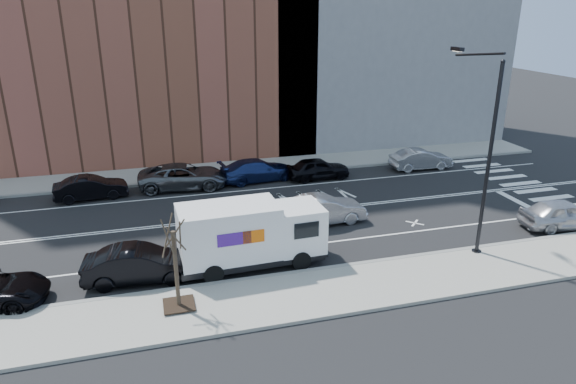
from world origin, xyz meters
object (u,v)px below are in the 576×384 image
driving_sedan (323,210)px  near_parked_front (564,214)px  fedex_van (250,234)px  far_parked_b (91,188)px

driving_sedan → near_parked_front: 12.72m
near_parked_front → fedex_van: bearing=95.3°
far_parked_b → near_parked_front: near_parked_front is taller
far_parked_b → driving_sedan: 14.38m
fedex_van → near_parked_front: size_ratio=1.46×
driving_sedan → far_parked_b: bearing=56.3°
fedex_van → far_parked_b: bearing=122.4°
far_parked_b → near_parked_front: (24.44, -11.34, 0.07)m
fedex_van → near_parked_front: (16.81, -0.32, -0.80)m
far_parked_b → driving_sedan: driving_sedan is taller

